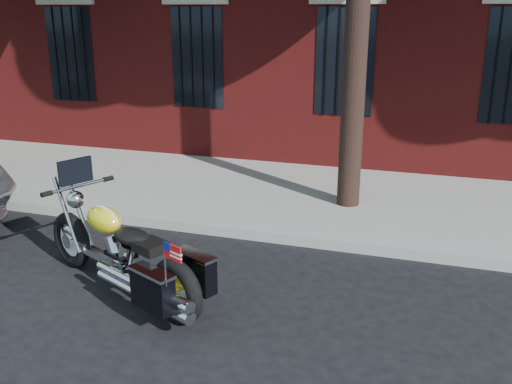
% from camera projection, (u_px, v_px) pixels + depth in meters
% --- Properties ---
extents(ground, '(120.00, 120.00, 0.00)m').
position_uv_depth(ground, '(267.00, 287.00, 6.80)').
color(ground, black).
rests_on(ground, ground).
extents(curb, '(40.00, 0.16, 0.15)m').
position_uv_depth(curb, '(295.00, 239.00, 8.03)').
color(curb, gray).
rests_on(curb, ground).
extents(sidewalk, '(40.00, 3.60, 0.15)m').
position_uv_depth(sidewalk, '(322.00, 198.00, 9.73)').
color(sidewalk, gray).
rests_on(sidewalk, ground).
extents(motorcycle, '(2.60, 1.63, 1.47)m').
position_uv_depth(motorcycle, '(125.00, 257.00, 6.43)').
color(motorcycle, black).
rests_on(motorcycle, ground).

